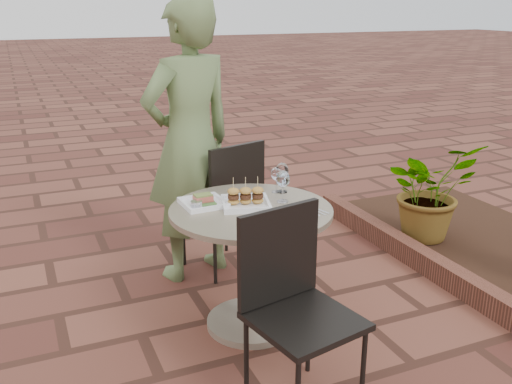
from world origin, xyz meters
name	(u,v)px	position (x,y,z in m)	size (l,w,h in m)	color
ground	(237,358)	(0.00, 0.00, 0.00)	(60.00, 60.00, 0.00)	brown
cafe_table	(251,249)	(0.20, 0.28, 0.48)	(0.90, 0.90, 0.73)	gray
chair_far	(228,197)	(0.34, 1.00, 0.55)	(0.55, 0.55, 0.93)	black
chair_near	(292,293)	(0.13, -0.37, 0.55)	(0.52, 0.52, 0.93)	black
diner	(190,142)	(0.10, 1.08, 0.93)	(0.68, 0.45, 1.87)	#576D3C
plate_salmon	(203,202)	(-0.02, 0.43, 0.75)	(0.24, 0.24, 0.06)	white
plate_sliders	(246,200)	(0.19, 0.33, 0.77)	(0.32, 0.32, 0.17)	white
plate_tuna	(271,223)	(0.19, 0.00, 0.74)	(0.24, 0.24, 0.03)	white
wine_glass_right	(283,180)	(0.41, 0.31, 0.86)	(0.08, 0.08, 0.18)	white
wine_glass_mid	(276,174)	(0.45, 0.48, 0.84)	(0.07, 0.07, 0.15)	white
wine_glass_far	(282,171)	(0.48, 0.47, 0.86)	(0.08, 0.08, 0.18)	white
steel_ramekin	(197,205)	(-0.08, 0.38, 0.75)	(0.06, 0.06, 0.05)	silver
cutlery_set	(314,210)	(0.50, 0.11, 0.73)	(0.09, 0.19, 0.00)	silver
planter_curb	(440,270)	(1.60, 0.30, 0.07)	(0.12, 3.00, 0.15)	brown
potted_plant_a	(430,190)	(1.91, 0.84, 0.44)	(0.69, 0.60, 0.76)	#33662D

